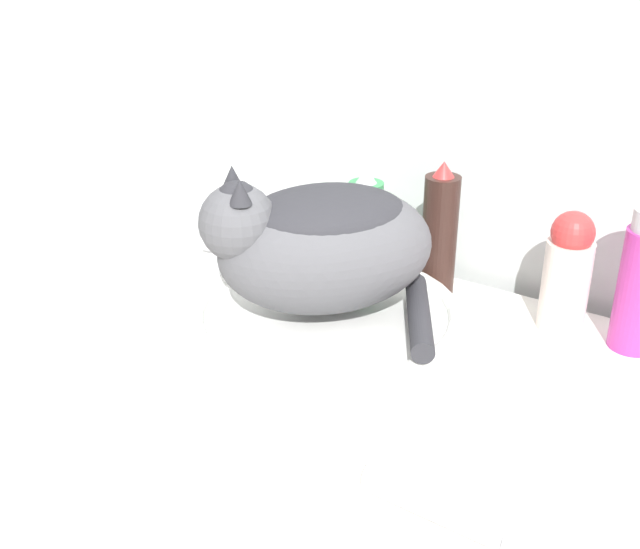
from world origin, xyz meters
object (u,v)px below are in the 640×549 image
object	(u,v)px
faucet	(220,242)
hairspray_can_black	(439,234)
lotion_bottle_white	(567,272)
spray_bottle_trigger	(365,227)
cat	(319,241)
cream_tube	(447,508)

from	to	relation	value
faucet	hairspray_can_black	world-z (taller)	hairspray_can_black
lotion_bottle_white	spray_bottle_trigger	bearing A→B (deg)	180.00
cat	cream_tube	xyz separation A→B (m)	(0.28, -0.22, -0.13)
cat	spray_bottle_trigger	world-z (taller)	cat
faucet	spray_bottle_trigger	distance (m)	0.22
spray_bottle_trigger	cream_tube	bearing A→B (deg)	-51.68
cat	lotion_bottle_white	distance (m)	0.33
cat	cream_tube	size ratio (longest dim) A/B	2.06
spray_bottle_trigger	hairspray_can_black	world-z (taller)	hairspray_can_black
cat	faucet	xyz separation A→B (m)	(-0.20, 0.04, -0.06)
faucet	lotion_bottle_white	xyz separation A→B (m)	(0.45, 0.17, 0.00)
faucet	lotion_bottle_white	bearing A→B (deg)	29.85
hairspray_can_black	lotion_bottle_white	world-z (taller)	hairspray_can_black
faucet	cream_tube	xyz separation A→B (m)	(0.48, -0.26, -0.06)
cat	spray_bottle_trigger	size ratio (longest dim) A/B	2.00
cat	cream_tube	world-z (taller)	cat
cream_tube	cat	bearing A→B (deg)	142.43
hairspray_can_black	lotion_bottle_white	xyz separation A→B (m)	(0.18, -0.00, -0.01)
spray_bottle_trigger	lotion_bottle_white	world-z (taller)	spray_bottle_trigger
hairspray_can_black	lotion_bottle_white	size ratio (longest dim) A/B	1.21
cat	lotion_bottle_white	size ratio (longest dim) A/B	2.04
faucet	cream_tube	distance (m)	0.55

